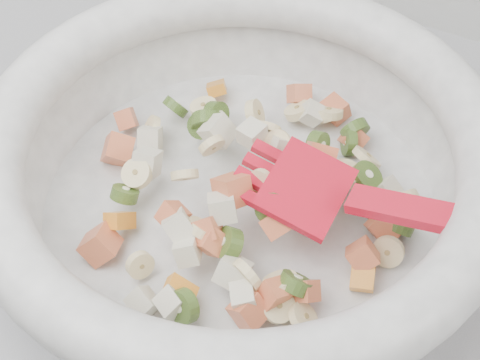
% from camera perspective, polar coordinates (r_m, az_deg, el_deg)
% --- Properties ---
extents(mixing_bowl, '(0.53, 0.42, 0.13)m').
position_cam_1_polar(mixing_bowl, '(0.59, 0.07, 0.94)').
color(mixing_bowl, white).
rests_on(mixing_bowl, counter).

